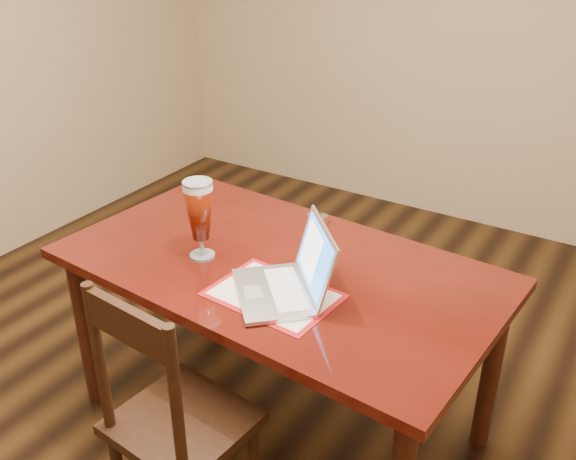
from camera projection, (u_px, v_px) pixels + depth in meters
The scene contains 4 objects.
ground at pixel (251, 419), 2.89m from camera, with size 5.00×5.00×0.00m, color black.
room_shell at pixel (237, 11), 2.08m from camera, with size 4.51×5.01×2.71m.
dining_table at pixel (276, 282), 2.56m from camera, with size 1.79×1.10×1.14m.
dining_chair at pixel (174, 421), 2.20m from camera, with size 0.48×0.46×1.04m.
Camera 1 is at (1.30, -1.76, 2.08)m, focal length 40.00 mm.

